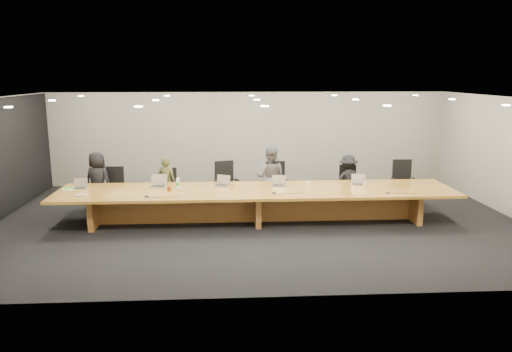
{
  "coord_description": "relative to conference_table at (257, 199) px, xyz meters",
  "views": [
    {
      "loc": [
        -0.69,
        -11.03,
        3.32
      ],
      "look_at": [
        0.0,
        0.3,
        1.0
      ],
      "focal_mm": 35.0,
      "sensor_mm": 36.0,
      "label": 1
    }
  ],
  "objects": [
    {
      "name": "ground",
      "position": [
        0.0,
        0.0,
        -0.52
      ],
      "size": [
        12.0,
        12.0,
        0.0
      ],
      "primitive_type": "plane",
      "color": "black",
      "rests_on": "ground"
    },
    {
      "name": "back_wall",
      "position": [
        0.0,
        4.0,
        0.88
      ],
      "size": [
        12.0,
        0.02,
        2.8
      ],
      "primitive_type": "cube",
      "color": "#BCB8AB",
      "rests_on": "ground"
    },
    {
      "name": "conference_table",
      "position": [
        0.0,
        0.0,
        0.0
      ],
      "size": [
        9.0,
        1.8,
        0.75
      ],
      "color": "brown",
      "rests_on": "ground"
    },
    {
      "name": "chair_far_left",
      "position": [
        -3.51,
        1.35,
        0.01
      ],
      "size": [
        0.55,
        0.55,
        1.06
      ],
      "primitive_type": null,
      "rotation": [
        0.0,
        0.0,
        -0.03
      ],
      "color": "black",
      "rests_on": "ground"
    },
    {
      "name": "chair_left",
      "position": [
        -2.13,
        1.31,
        -0.01
      ],
      "size": [
        0.59,
        0.59,
        1.02
      ],
      "primitive_type": null,
      "rotation": [
        0.0,
        0.0,
        0.15
      ],
      "color": "black",
      "rests_on": "ground"
    },
    {
      "name": "chair_mid_left",
      "position": [
        -0.67,
        1.34,
        0.07
      ],
      "size": [
        0.75,
        0.75,
        1.17
      ],
      "primitive_type": null,
      "rotation": [
        0.0,
        0.0,
        0.31
      ],
      "color": "black",
      "rests_on": "ground"
    },
    {
      "name": "chair_mid_right",
      "position": [
        0.58,
        1.32,
        0.06
      ],
      "size": [
        0.59,
        0.59,
        1.15
      ],
      "primitive_type": null,
      "rotation": [
        0.0,
        0.0,
        -0.01
      ],
      "color": "black",
      "rests_on": "ground"
    },
    {
      "name": "chair_right",
      "position": [
        2.45,
        1.33,
        -0.0
      ],
      "size": [
        0.58,
        0.58,
        1.04
      ],
      "primitive_type": null,
      "rotation": [
        0.0,
        0.0,
        -0.11
      ],
      "color": "black",
      "rests_on": "ground"
    },
    {
      "name": "chair_far_right",
      "position": [
        3.89,
        1.25,
        0.07
      ],
      "size": [
        0.6,
        0.6,
        1.17
      ],
      "primitive_type": null,
      "rotation": [
        0.0,
        0.0,
        -0.0
      ],
      "color": "black",
      "rests_on": "ground"
    },
    {
      "name": "person_a",
      "position": [
        -3.86,
        1.23,
        0.21
      ],
      "size": [
        0.83,
        0.69,
        1.46
      ],
      "primitive_type": "imported",
      "rotation": [
        0.0,
        0.0,
        2.78
      ],
      "color": "black",
      "rests_on": "ground"
    },
    {
      "name": "person_b",
      "position": [
        -2.17,
        1.2,
        0.15
      ],
      "size": [
        0.56,
        0.45,
        1.34
      ],
      "primitive_type": "imported",
      "rotation": [
        0.0,
        0.0,
        2.84
      ],
      "color": "#3D3E22",
      "rests_on": "ground"
    },
    {
      "name": "person_c",
      "position": [
        0.42,
        1.21,
        0.26
      ],
      "size": [
        0.9,
        0.79,
        1.55
      ],
      "primitive_type": "imported",
      "rotation": [
        0.0,
        0.0,
        2.82
      ],
      "color": "#535456",
      "rests_on": "ground"
    },
    {
      "name": "person_d",
      "position": [
        2.4,
        1.21,
        0.14
      ],
      "size": [
        0.92,
        0.61,
        1.32
      ],
      "primitive_type": "imported",
      "rotation": [
        0.0,
        0.0,
        3.29
      ],
      "color": "black",
      "rests_on": "ground"
    },
    {
      "name": "laptop_a",
      "position": [
        -4.04,
        0.3,
        0.35
      ],
      "size": [
        0.3,
        0.22,
        0.24
      ],
      "primitive_type": null,
      "rotation": [
        0.0,
        0.0,
        0.0
      ],
      "color": "#BDAE90",
      "rests_on": "conference_table"
    },
    {
      "name": "laptop_b",
      "position": [
        -2.28,
        0.4,
        0.38
      ],
      "size": [
        0.4,
        0.32,
        0.29
      ],
      "primitive_type": null,
      "rotation": [
        0.0,
        0.0,
        -0.14
      ],
      "color": "#C1B194",
      "rests_on": "conference_table"
    },
    {
      "name": "laptop_c",
      "position": [
        -0.8,
        0.38,
        0.36
      ],
      "size": [
        0.4,
        0.35,
        0.26
      ],
      "primitive_type": null,
      "rotation": [
        0.0,
        0.0,
        -0.42
      ],
      "color": "tan",
      "rests_on": "conference_table"
    },
    {
      "name": "laptop_d",
      "position": [
        0.53,
        0.32,
        0.36
      ],
      "size": [
        0.36,
        0.29,
        0.25
      ],
      "primitive_type": null,
      "rotation": [
        0.0,
        0.0,
        -0.19
      ],
      "color": "tan",
      "rests_on": "conference_table"
    },
    {
      "name": "laptop_e",
      "position": [
        2.44,
        0.32,
        0.36
      ],
      "size": [
        0.36,
        0.28,
        0.26
      ],
      "primitive_type": null,
      "rotation": [
        0.0,
        0.0,
        -0.16
      ],
      "color": "#C1AD93",
      "rests_on": "conference_table"
    },
    {
      "name": "water_bottle",
      "position": [
        -1.79,
        0.13,
        0.35
      ],
      "size": [
        0.1,
        0.1,
        0.25
      ],
      "primitive_type": "cylinder",
      "rotation": [
        0.0,
        0.0,
        0.23
      ],
      "color": "silver",
      "rests_on": "conference_table"
    },
    {
      "name": "amber_mug",
      "position": [
        -1.98,
        -0.03,
        0.28
      ],
      "size": [
        0.09,
        0.09,
        0.1
      ],
      "primitive_type": "cylinder",
      "rotation": [
        0.0,
        0.0,
        -0.1
      ],
      "color": "brown",
      "rests_on": "conference_table"
    },
    {
      "name": "paper_cup_near",
      "position": [
        1.24,
        0.32,
        0.28
      ],
      "size": [
        0.1,
        0.1,
        0.1
      ],
      "primitive_type": "cone",
      "rotation": [
        0.0,
        0.0,
        0.17
      ],
      "color": "white",
      "rests_on": "conference_table"
    },
    {
      "name": "paper_cup_far",
      "position": [
        2.53,
        0.1,
        0.28
      ],
      "size": [
        0.1,
        0.1,
        0.1
      ],
      "primitive_type": "cone",
      "rotation": [
        0.0,
        0.0,
        -0.29
      ],
      "color": "silver",
      "rests_on": "conference_table"
    },
    {
      "name": "notepad",
      "position": [
        -4.28,
        0.23,
        0.24
      ],
      "size": [
        0.32,
        0.3,
        0.02
      ],
      "primitive_type": "cube",
      "rotation": [
        0.0,
        0.0,
        0.43
      ],
      "color": "silver",
      "rests_on": "conference_table"
    },
    {
      "name": "lime_gadget",
      "position": [
        -4.29,
        0.24,
        0.26
      ],
      "size": [
        0.21,
        0.17,
        0.03
      ],
      "primitive_type": "cube",
      "rotation": [
        0.0,
        0.0,
        0.41
      ],
      "color": "#5EB530",
      "rests_on": "notepad"
    },
    {
      "name": "av_box",
      "position": [
        -3.85,
        -0.39,
        0.24
      ],
      "size": [
        0.21,
        0.18,
        0.03
      ],
      "primitive_type": "cube",
      "rotation": [
        0.0,
        0.0,
        0.3
      ],
      "color": "silver",
      "rests_on": "conference_table"
    },
    {
      "name": "mic_left",
      "position": [
        -2.39,
        -0.58,
        0.24
      ],
      "size": [
        0.15,
        0.15,
        0.03
      ],
      "primitive_type": "cone",
      "rotation": [
        0.0,
        0.0,
        -0.31
      ],
      "color": "black",
      "rests_on": "conference_table"
    },
    {
      "name": "mic_center",
      "position": [
        0.35,
        -0.39,
        0.24
      ],
      "size": [
        0.13,
        0.13,
        0.03
      ],
      "primitive_type": "cone",
      "rotation": [
        0.0,
        0.0,
        0.12
      ],
      "color": "black",
      "rests_on": "conference_table"
    },
    {
      "name": "mic_right",
      "position": [
        2.86,
        -0.54,
        0.24
      ],
      "size": [
        0.11,
        0.11,
        0.03
      ],
      "primitive_type": "cone",
      "rotation": [
        0.0,
        0.0,
        -0.02
      ],
      "color": "black",
      "rests_on": "conference_table"
    }
  ]
}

